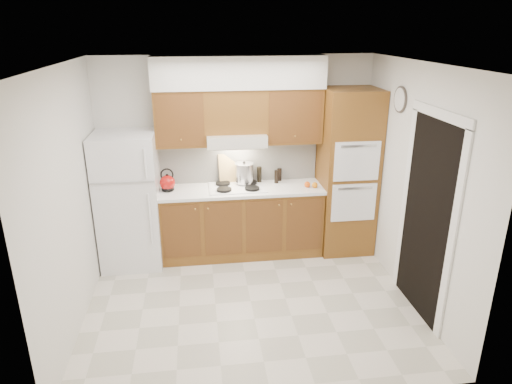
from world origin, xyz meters
TOP-DOWN VIEW (x-y plane):
  - floor at (0.00, 0.00)m, footprint 3.60×3.60m
  - ceiling at (0.00, 0.00)m, footprint 3.60×3.60m
  - wall_back at (0.00, 1.50)m, footprint 3.60×0.02m
  - wall_left at (-1.80, 0.00)m, footprint 0.02×3.00m
  - wall_right at (1.80, 0.00)m, footprint 0.02×3.00m
  - fridge at (-1.41, 1.14)m, footprint 0.75×0.72m
  - base_cabinets at (0.02, 1.20)m, footprint 2.11×0.60m
  - countertop at (0.03, 1.19)m, footprint 2.13×0.62m
  - backsplash at (0.02, 1.49)m, footprint 2.11×0.03m
  - oven_cabinet at (1.44, 1.18)m, footprint 0.70×0.65m
  - upper_cab_left at (-0.71, 1.33)m, footprint 0.63×0.33m
  - upper_cab_right at (0.72, 1.33)m, footprint 0.73×0.33m
  - range_hood at (-0.02, 1.27)m, footprint 0.75×0.45m
  - upper_cab_over_hood at (-0.02, 1.33)m, footprint 0.75×0.33m
  - soffit at (0.03, 1.32)m, footprint 2.13×0.36m
  - cooktop at (-0.02, 1.21)m, footprint 0.74×0.50m
  - doorway at (1.79, -0.35)m, footprint 0.02×0.90m
  - wall_clock at (1.79, 0.55)m, footprint 0.02×0.30m
  - kettle at (-0.92, 1.22)m, footprint 0.25×0.25m
  - cutting_board at (-0.10, 1.45)m, footprint 0.30×0.15m
  - stock_pot at (0.08, 1.33)m, footprint 0.30×0.30m
  - condiment_a at (0.29, 1.38)m, footprint 0.07×0.07m
  - condiment_b at (0.52, 1.34)m, footprint 0.06×0.06m
  - condiment_c at (0.57, 1.43)m, footprint 0.07×0.07m
  - orange_near at (0.98, 1.08)m, footprint 0.10×0.10m
  - orange_far at (0.89, 1.11)m, footprint 0.09×0.09m

SIDE VIEW (x-z plane):
  - floor at x=0.00m, z-range 0.00..0.00m
  - base_cabinets at x=0.02m, z-range 0.00..0.90m
  - fridge at x=-1.41m, z-range 0.00..1.72m
  - countertop at x=0.03m, z-range 0.90..0.94m
  - cooktop at x=-0.02m, z-range 0.94..0.95m
  - orange_near at x=0.98m, z-range 0.94..1.01m
  - orange_far at x=0.89m, z-range 0.94..1.02m
  - condiment_c at x=0.57m, z-range 0.94..1.11m
  - condiment_b at x=0.52m, z-range 0.94..1.12m
  - kettle at x=-0.92m, z-range 0.95..1.15m
  - doorway at x=1.79m, z-range 0.00..2.10m
  - condiment_a at x=0.29m, z-range 0.94..1.16m
  - stock_pot at x=0.08m, z-range 0.97..1.22m
  - oven_cabinet at x=1.44m, z-range 0.00..2.20m
  - cutting_board at x=-0.10m, z-range 0.95..1.33m
  - backsplash at x=0.02m, z-range 0.94..1.50m
  - wall_back at x=0.00m, z-range 0.00..2.60m
  - wall_left at x=-1.80m, z-range 0.00..2.60m
  - wall_right at x=1.80m, z-range 0.00..2.60m
  - range_hood at x=-0.02m, z-range 1.50..1.65m
  - upper_cab_left at x=-0.71m, z-range 1.50..2.20m
  - upper_cab_right at x=0.72m, z-range 1.50..2.20m
  - upper_cab_over_hood at x=-0.02m, z-range 1.65..2.20m
  - wall_clock at x=1.79m, z-range 2.00..2.30m
  - soffit at x=0.03m, z-range 2.20..2.60m
  - ceiling at x=0.00m, z-range 2.60..2.60m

